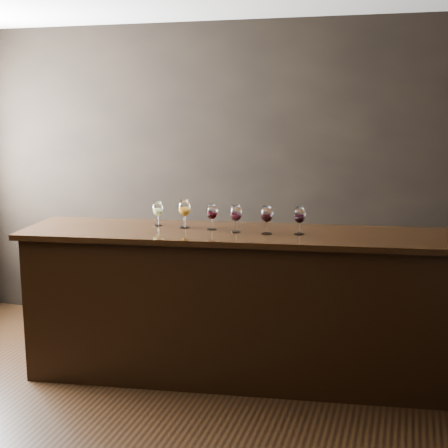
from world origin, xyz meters
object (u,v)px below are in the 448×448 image
(glass_white, at_px, (158,209))
(glass_red_c, at_px, (267,215))
(glass_amber, at_px, (184,209))
(glass_red_b, at_px, (236,214))
(bar_counter, at_px, (238,308))
(glass_red_d, at_px, (300,216))
(back_bar_shelf, at_px, (282,297))
(glass_red_a, at_px, (212,212))

(glass_white, xyz_separation_m, glass_red_c, (0.88, -0.06, 0.01))
(glass_amber, xyz_separation_m, glass_red_b, (0.43, -0.05, -0.01))
(bar_counter, xyz_separation_m, glass_white, (-0.67, 0.04, 0.72))
(glass_amber, xyz_separation_m, glass_red_d, (0.89, 0.01, -0.01))
(glass_red_b, bearing_deg, glass_red_d, 7.96)
(glass_white, bearing_deg, glass_red_c, -3.88)
(bar_counter, relative_size, glass_red_d, 15.63)
(glass_red_b, bearing_deg, glass_white, 174.17)
(glass_red_c, distance_m, glass_red_d, 0.24)
(bar_counter, relative_size, glass_amber, 14.59)
(glass_red_c, height_order, glass_red_d, glass_red_c)
(glass_white, relative_size, glass_red_d, 0.93)
(glass_amber, relative_size, glass_red_c, 1.03)
(glass_red_b, height_order, glass_red_c, glass_red_c)
(back_bar_shelf, relative_size, glass_red_c, 11.11)
(back_bar_shelf, height_order, glass_red_c, glass_red_c)
(glass_red_a, relative_size, glass_red_b, 0.95)
(glass_red_a, xyz_separation_m, glass_red_d, (0.66, 0.02, 0.01))
(bar_counter, height_order, glass_red_c, glass_red_c)
(glass_amber, height_order, glass_red_c, glass_amber)
(glass_white, relative_size, glass_red_c, 0.90)
(glass_red_b, bearing_deg, back_bar_shelf, 76.62)
(glass_red_a, bearing_deg, glass_red_d, 2.14)
(bar_counter, relative_size, glass_red_a, 16.25)
(bar_counter, height_order, glass_red_d, glass_red_d)
(glass_white, distance_m, glass_red_d, 1.11)
(glass_red_a, height_order, glass_red_c, glass_red_c)
(glass_red_b, xyz_separation_m, glass_red_d, (0.46, 0.06, -0.00))
(glass_amber, distance_m, glass_red_b, 0.43)
(bar_counter, height_order, glass_white, glass_white)
(glass_red_b, relative_size, glass_red_c, 0.98)
(glass_white, distance_m, glass_red_a, 0.45)
(glass_red_c, bearing_deg, glass_red_d, 14.07)
(glass_white, distance_m, glass_red_c, 0.88)
(bar_counter, distance_m, glass_red_d, 0.86)
(glass_red_c, bearing_deg, glass_red_b, -178.35)
(back_bar_shelf, distance_m, glass_red_a, 1.22)
(glass_red_a, xyz_separation_m, glass_red_c, (0.43, -0.03, 0.01))
(bar_counter, distance_m, glass_amber, 0.86)
(bar_counter, bearing_deg, glass_red_c, -13.44)
(glass_white, xyz_separation_m, glass_amber, (0.23, -0.01, 0.02))
(bar_counter, bearing_deg, back_bar_shelf, 69.18)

